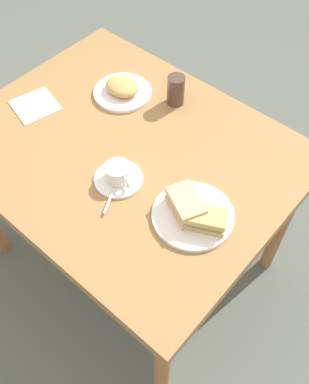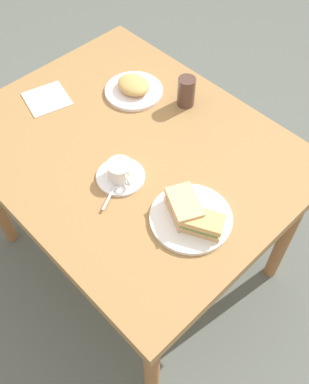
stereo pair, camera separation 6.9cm
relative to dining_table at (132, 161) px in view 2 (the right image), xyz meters
name	(u,v)px [view 2 (the right image)]	position (x,y,z in m)	size (l,w,h in m)	color
ground_plane	(138,254)	(0.00, 0.00, -0.68)	(6.00, 6.00, 0.00)	#5A5F58
dining_table	(132,161)	(0.00, 0.00, 0.00)	(1.12, 0.89, 0.76)	#9B7141
sandwich_plate	(191,218)	(-0.35, 0.07, 0.09)	(0.25, 0.25, 0.01)	white
sandwich_front	(184,207)	(-0.32, 0.08, 0.13)	(0.15, 0.13, 0.06)	#DAAF84
sandwich_back	(202,223)	(-0.39, 0.08, 0.12)	(0.14, 0.12, 0.05)	tan
coffee_saucer	(121,177)	(-0.08, 0.12, 0.09)	(0.16, 0.16, 0.01)	white
coffee_cup	(120,170)	(-0.08, 0.12, 0.12)	(0.11, 0.08, 0.06)	white
spoon	(111,193)	(-0.12, 0.19, 0.09)	(0.05, 0.09, 0.01)	silver
side_plate	(134,91)	(0.19, -0.19, 0.09)	(0.22, 0.22, 0.01)	white
side_food_pile	(134,85)	(0.19, -0.19, 0.12)	(0.13, 0.11, 0.04)	tan
napkin	(47,99)	(0.39, 0.07, 0.08)	(0.15, 0.15, 0.00)	white
drinking_glass	(186,92)	(0.02, -0.29, 0.14)	(0.06, 0.06, 0.11)	#4F362E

